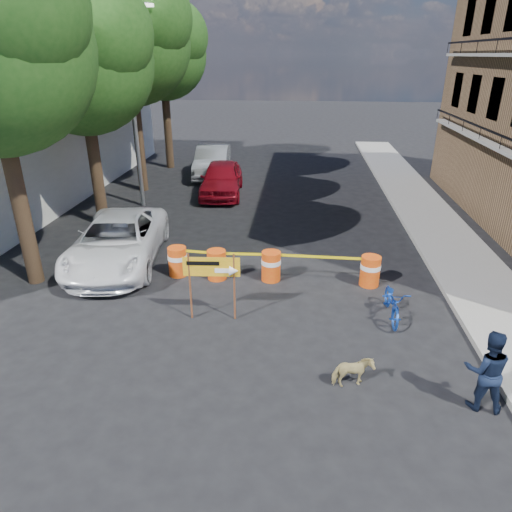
% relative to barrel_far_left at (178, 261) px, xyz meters
% --- Properties ---
extents(ground, '(120.00, 120.00, 0.00)m').
position_rel_barrel_far_left_xyz_m(ground, '(2.70, -2.82, -0.47)').
color(ground, black).
rests_on(ground, ground).
extents(sidewalk_east, '(2.40, 40.00, 0.15)m').
position_rel_barrel_far_left_xyz_m(sidewalk_east, '(8.90, 3.18, -0.40)').
color(sidewalk_east, gray).
rests_on(sidewalk_east, ground).
extents(tree_mid_a, '(5.25, 5.00, 8.68)m').
position_rel_barrel_far_left_xyz_m(tree_mid_a, '(-4.03, 4.19, 5.53)').
color(tree_mid_a, '#332316').
rests_on(tree_mid_a, ground).
extents(tree_mid_b, '(5.67, 5.40, 9.62)m').
position_rel_barrel_far_left_xyz_m(tree_mid_b, '(-4.03, 9.19, 6.24)').
color(tree_mid_b, '#332316').
rests_on(tree_mid_b, ground).
extents(tree_far, '(5.04, 4.80, 8.84)m').
position_rel_barrel_far_left_xyz_m(tree_far, '(-4.03, 14.19, 5.74)').
color(tree_far, '#332316').
rests_on(tree_far, ground).
extents(streetlamp, '(1.25, 0.18, 8.00)m').
position_rel_barrel_far_left_xyz_m(streetlamp, '(-3.23, 6.68, 3.90)').
color(streetlamp, gray).
rests_on(streetlamp, ground).
extents(barrel_far_left, '(0.58, 0.58, 0.90)m').
position_rel_barrel_far_left_xyz_m(barrel_far_left, '(0.00, 0.00, 0.00)').
color(barrel_far_left, red).
rests_on(barrel_far_left, ground).
extents(barrel_mid_left, '(0.58, 0.58, 0.90)m').
position_rel_barrel_far_left_xyz_m(barrel_mid_left, '(1.22, -0.12, 0.00)').
color(barrel_mid_left, red).
rests_on(barrel_mid_left, ground).
extents(barrel_mid_right, '(0.58, 0.58, 0.90)m').
position_rel_barrel_far_left_xyz_m(barrel_mid_right, '(2.83, -0.07, 0.00)').
color(barrel_mid_right, red).
rests_on(barrel_mid_right, ground).
extents(barrel_far_right, '(0.58, 0.58, 0.90)m').
position_rel_barrel_far_left_xyz_m(barrel_far_right, '(5.70, -0.13, 0.00)').
color(barrel_far_right, red).
rests_on(barrel_far_right, ground).
extents(detour_sign, '(1.40, 0.27, 1.80)m').
position_rel_barrel_far_left_xyz_m(detour_sign, '(1.69, -2.37, 0.84)').
color(detour_sign, '#592D19').
rests_on(detour_sign, ground).
extents(pedestrian, '(0.90, 0.75, 1.66)m').
position_rel_barrel_far_left_xyz_m(pedestrian, '(7.14, -5.02, 0.36)').
color(pedestrian, black).
rests_on(pedestrian, ground).
extents(bicycle, '(0.61, 0.92, 1.74)m').
position_rel_barrel_far_left_xyz_m(bicycle, '(6.02, -1.90, 0.40)').
color(bicycle, '#1542B2').
rests_on(bicycle, ground).
extents(dog, '(0.87, 0.58, 0.68)m').
position_rel_barrel_far_left_xyz_m(dog, '(4.77, -4.68, -0.13)').
color(dog, tan).
rests_on(dog, ground).
extents(suv_white, '(3.18, 5.73, 1.52)m').
position_rel_barrel_far_left_xyz_m(suv_white, '(-2.10, 0.68, 0.29)').
color(suv_white, white).
rests_on(suv_white, ground).
extents(sedan_red, '(2.20, 4.74, 1.57)m').
position_rel_barrel_far_left_xyz_m(sedan_red, '(-0.10, 8.74, 0.31)').
color(sedan_red, maroon).
rests_on(sedan_red, ground).
extents(sedan_silver, '(2.10, 5.00, 1.61)m').
position_rel_barrel_far_left_xyz_m(sedan_silver, '(-1.20, 12.39, 0.33)').
color(sedan_silver, '#9EA1A5').
rests_on(sedan_silver, ground).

